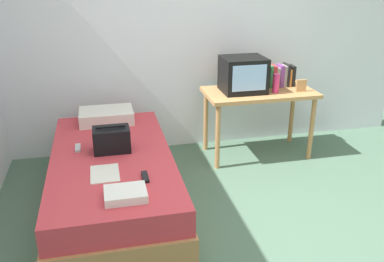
{
  "coord_description": "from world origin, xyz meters",
  "views": [
    {
      "loc": [
        -0.94,
        -2.44,
        1.99
      ],
      "look_at": [
        -0.14,
        1.08,
        0.52
      ],
      "focal_mm": 38.87,
      "sensor_mm": 36.0,
      "label": 1
    }
  ],
  "objects": [
    {
      "name": "ground_plane",
      "position": [
        0.0,
        0.0,
        0.0
      ],
      "size": [
        8.0,
        8.0,
        0.0
      ],
      "primitive_type": "plane",
      "color": "#4C6B56"
    },
    {
      "name": "wall_back",
      "position": [
        0.0,
        2.0,
        1.3
      ],
      "size": [
        5.2,
        0.1,
        2.6
      ],
      "primitive_type": "cube",
      "color": "silver",
      "rests_on": "ground"
    },
    {
      "name": "bed",
      "position": [
        -0.9,
        0.7,
        0.26
      ],
      "size": [
        1.0,
        2.0,
        0.53
      ],
      "color": "#B27F4C",
      "rests_on": "ground"
    },
    {
      "name": "desk",
      "position": [
        0.69,
        1.52,
        0.64
      ],
      "size": [
        1.16,
        0.6,
        0.73
      ],
      "color": "#B27F4C",
      "rests_on": "ground"
    },
    {
      "name": "tv",
      "position": [
        0.51,
        1.54,
        0.91
      ],
      "size": [
        0.44,
        0.39,
        0.36
      ],
      "color": "black",
      "rests_on": "desk"
    },
    {
      "name": "water_bottle",
      "position": [
        0.83,
        1.43,
        0.83
      ],
      "size": [
        0.07,
        0.07,
        0.2
      ],
      "primitive_type": "cylinder",
      "color": "#E53372",
      "rests_on": "desk"
    },
    {
      "name": "book_row",
      "position": [
        0.97,
        1.64,
        0.85
      ],
      "size": [
        0.29,
        0.16,
        0.24
      ],
      "color": "#337F47",
      "rests_on": "desk"
    },
    {
      "name": "picture_frame",
      "position": [
        1.1,
        1.39,
        0.8
      ],
      "size": [
        0.11,
        0.02,
        0.13
      ],
      "primitive_type": "cube",
      "color": "#B27F4C",
      "rests_on": "desk"
    },
    {
      "name": "pillow",
      "position": [
        -0.91,
        1.48,
        0.59
      ],
      "size": [
        0.52,
        0.36,
        0.12
      ],
      "primitive_type": "cube",
      "color": "silver",
      "rests_on": "bed"
    },
    {
      "name": "handbag",
      "position": [
        -0.89,
        0.78,
        0.63
      ],
      "size": [
        0.3,
        0.2,
        0.23
      ],
      "color": "black",
      "rests_on": "bed"
    },
    {
      "name": "magazine",
      "position": [
        -0.97,
        0.37,
        0.54
      ],
      "size": [
        0.21,
        0.29,
        0.01
      ],
      "primitive_type": "cube",
      "color": "white",
      "rests_on": "bed"
    },
    {
      "name": "remote_dark",
      "position": [
        -0.68,
        0.24,
        0.54
      ],
      "size": [
        0.04,
        0.16,
        0.02
      ],
      "primitive_type": "cube",
      "color": "black",
      "rests_on": "bed"
    },
    {
      "name": "remote_silver",
      "position": [
        -1.17,
        0.87,
        0.54
      ],
      "size": [
        0.04,
        0.14,
        0.02
      ],
      "primitive_type": "cube",
      "color": "#B7B7BC",
      "rests_on": "bed"
    },
    {
      "name": "folded_towel",
      "position": [
        -0.84,
        -0.01,
        0.56
      ],
      "size": [
        0.28,
        0.22,
        0.06
      ],
      "primitive_type": "cube",
      "color": "white",
      "rests_on": "bed"
    }
  ]
}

